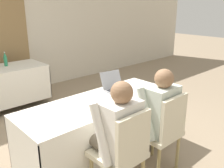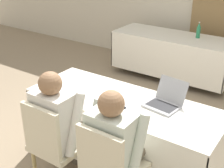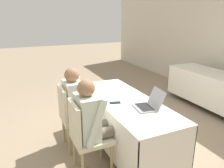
% 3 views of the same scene
% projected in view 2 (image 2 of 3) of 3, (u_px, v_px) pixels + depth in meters
% --- Properties ---
extents(ground_plane, '(24.00, 24.00, 0.00)m').
position_uv_depth(ground_plane, '(122.00, 161.00, 3.33)').
color(ground_plane, gray).
extents(conference_table_near, '(1.94, 0.73, 0.74)m').
position_uv_depth(conference_table_near, '(123.00, 116.00, 3.09)').
color(conference_table_near, white).
rests_on(conference_table_near, ground_plane).
extents(conference_table_far, '(1.94, 0.73, 0.74)m').
position_uv_depth(conference_table_far, '(173.00, 46.00, 5.10)').
color(conference_table_far, white).
rests_on(conference_table_far, ground_plane).
extents(laptop, '(0.34, 0.36, 0.23)m').
position_uv_depth(laptop, '(165.00, 101.00, 2.90)').
color(laptop, '#99999E').
rests_on(laptop, conference_table_near).
extents(cell_phone, '(0.10, 0.15, 0.01)m').
position_uv_depth(cell_phone, '(118.00, 109.00, 2.85)').
color(cell_phone, black).
rests_on(cell_phone, conference_table_near).
extents(paper_beside_laptop, '(0.28, 0.34, 0.00)m').
position_uv_depth(paper_beside_laptop, '(134.00, 94.00, 3.14)').
color(paper_beside_laptop, white).
rests_on(paper_beside_laptop, conference_table_near).
extents(paper_centre_table, '(0.30, 0.35, 0.00)m').
position_uv_depth(paper_centre_table, '(178.00, 113.00, 2.80)').
color(paper_centre_table, white).
rests_on(paper_centre_table, conference_table_near).
extents(water_bottle, '(0.06, 0.06, 0.25)m').
position_uv_depth(water_bottle, '(198.00, 31.00, 4.86)').
color(water_bottle, '#288456').
rests_on(water_bottle, conference_table_far).
extents(chair_near_left, '(0.44, 0.44, 0.93)m').
position_uv_depth(chair_near_left, '(53.00, 142.00, 2.76)').
color(chair_near_left, tan).
rests_on(chair_near_left, ground_plane).
extents(chair_near_right, '(0.44, 0.44, 0.93)m').
position_uv_depth(chair_near_right, '(109.00, 168.00, 2.45)').
color(chair_near_right, tan).
rests_on(chair_near_right, ground_plane).
extents(person_checkered_shirt, '(0.50, 0.52, 1.19)m').
position_uv_depth(person_checkered_shirt, '(60.00, 122.00, 2.77)').
color(person_checkered_shirt, '#665B4C').
rests_on(person_checkered_shirt, ground_plane).
extents(person_white_shirt, '(0.50, 0.52, 1.19)m').
position_uv_depth(person_white_shirt, '(117.00, 145.00, 2.46)').
color(person_white_shirt, '#665B4C').
rests_on(person_white_shirt, ground_plane).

